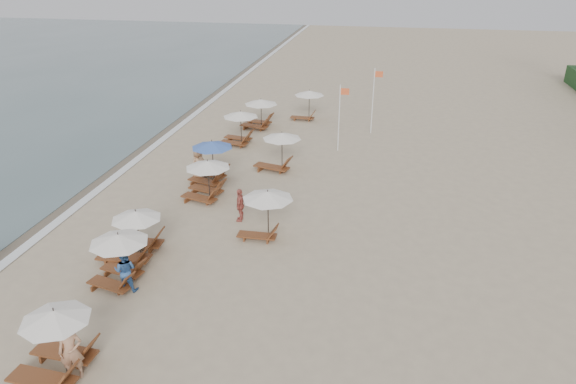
% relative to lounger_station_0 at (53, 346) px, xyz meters
% --- Properties ---
extents(ground, '(160.00, 160.00, 0.00)m').
position_rel_lounger_station_0_xyz_m(ground, '(5.45, 4.20, -1.03)').
color(ground, tan).
rests_on(ground, ground).
extents(wet_sand_band, '(3.20, 140.00, 0.01)m').
position_rel_lounger_station_0_xyz_m(wet_sand_band, '(-7.05, 14.20, -1.02)').
color(wet_sand_band, '#6B5E4C').
rests_on(wet_sand_band, ground).
extents(foam_line, '(0.50, 140.00, 0.02)m').
position_rel_lounger_station_0_xyz_m(foam_line, '(-5.75, 14.20, -1.02)').
color(foam_line, white).
rests_on(foam_line, ground).
extents(lounger_station_0, '(2.53, 2.02, 2.34)m').
position_rel_lounger_station_0_xyz_m(lounger_station_0, '(0.00, 0.00, 0.00)').
color(lounger_station_0, brown).
rests_on(lounger_station_0, ground).
extents(lounger_station_1, '(2.44, 2.20, 2.14)m').
position_rel_lounger_station_0_xyz_m(lounger_station_1, '(-0.44, 4.74, 0.12)').
color(lounger_station_1, brown).
rests_on(lounger_station_1, ground).
extents(lounger_station_2, '(2.64, 2.07, 2.11)m').
position_rel_lounger_station_0_xyz_m(lounger_station_2, '(-0.82, 6.67, -0.11)').
color(lounger_station_2, brown).
rests_on(lounger_station_2, ground).
extents(lounger_station_3, '(2.58, 2.28, 2.06)m').
position_rel_lounger_station_0_xyz_m(lounger_station_3, '(0.23, 12.64, 0.05)').
color(lounger_station_3, brown).
rests_on(lounger_station_3, ground).
extents(lounger_station_4, '(2.55, 2.34, 2.37)m').
position_rel_lounger_station_0_xyz_m(lounger_station_4, '(-0.22, 14.71, 0.18)').
color(lounger_station_4, brown).
rests_on(lounger_station_4, ground).
extents(lounger_station_5, '(2.57, 2.29, 2.22)m').
position_rel_lounger_station_0_xyz_m(lounger_station_5, '(-0.44, 21.09, 0.14)').
color(lounger_station_5, brown).
rests_on(lounger_station_5, ground).
extents(lounger_station_6, '(2.73, 2.37, 2.08)m').
position_rel_lounger_station_0_xyz_m(lounger_station_6, '(-0.04, 24.87, 0.03)').
color(lounger_station_6, brown).
rests_on(lounger_station_6, ground).
extents(inland_station_0, '(2.49, 2.24, 2.22)m').
position_rel_lounger_station_0_xyz_m(inland_station_0, '(4.17, 9.17, 0.47)').
color(inland_station_0, brown).
rests_on(inland_station_0, ground).
extents(inland_station_1, '(2.82, 2.24, 2.22)m').
position_rel_lounger_station_0_xyz_m(inland_station_1, '(3.04, 17.08, 0.29)').
color(inland_station_1, brown).
rests_on(inland_station_1, ground).
extents(inland_station_2, '(2.54, 2.24, 2.22)m').
position_rel_lounger_station_0_xyz_m(inland_station_2, '(3.10, 27.39, 0.44)').
color(inland_station_2, brown).
rests_on(inland_station_2, ground).
extents(beachgoer_near, '(0.82, 0.69, 1.91)m').
position_rel_lounger_station_0_xyz_m(beachgoer_near, '(0.57, -0.01, -0.08)').
color(beachgoer_near, tan).
rests_on(beachgoer_near, ground).
extents(beachgoer_mid_a, '(0.90, 0.74, 1.70)m').
position_rel_lounger_station_0_xyz_m(beachgoer_mid_a, '(0.04, 4.37, -0.18)').
color(beachgoer_mid_a, '#305892').
rests_on(beachgoer_mid_a, ground).
extents(beachgoer_far_a, '(0.42, 0.96, 1.62)m').
position_rel_lounger_station_0_xyz_m(beachgoer_far_a, '(2.67, 10.60, -0.22)').
color(beachgoer_far_a, '#B35347').
rests_on(beachgoer_far_a, ground).
extents(beachgoer_far_b, '(0.94, 1.08, 1.86)m').
position_rel_lounger_station_0_xyz_m(beachgoer_far_b, '(-0.94, 14.93, -0.10)').
color(beachgoer_far_b, tan).
rests_on(beachgoer_far_b, ground).
extents(flag_pole_near, '(0.60, 0.08, 4.22)m').
position_rel_lounger_station_0_xyz_m(flag_pole_near, '(6.17, 21.12, 1.32)').
color(flag_pole_near, silver).
rests_on(flag_pole_near, ground).
extents(flag_pole_far, '(0.60, 0.08, 4.52)m').
position_rel_lounger_station_0_xyz_m(flag_pole_far, '(8.06, 25.16, 1.48)').
color(flag_pole_far, silver).
rests_on(flag_pole_far, ground).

